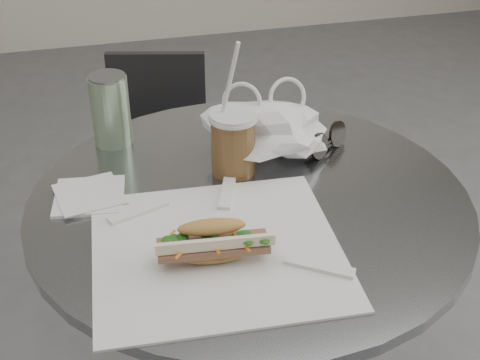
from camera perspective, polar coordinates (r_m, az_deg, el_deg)
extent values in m
cylinder|color=slate|center=(1.39, 0.70, -14.28)|extent=(0.08, 0.08, 0.71)
cylinder|color=slate|center=(1.15, 0.81, -1.87)|extent=(0.76, 0.76, 0.02)
cylinder|color=#29292C|center=(2.13, -6.54, -7.96)|extent=(0.32, 0.32, 0.02)
cylinder|color=#29292C|center=(2.01, -6.89, -3.55)|extent=(0.06, 0.06, 0.42)
cylinder|color=#29292C|center=(1.89, -7.30, 1.65)|extent=(0.36, 0.36, 0.02)
cube|color=#29292C|center=(1.98, -7.07, 7.43)|extent=(0.28, 0.09, 0.24)
cube|color=white|center=(1.03, -1.99, -5.95)|extent=(0.40, 0.38, 0.00)
ellipsoid|color=tan|center=(1.00, -2.28, -6.39)|extent=(0.21, 0.09, 0.02)
cube|color=brown|center=(0.99, -2.30, -5.64)|extent=(0.17, 0.07, 0.01)
ellipsoid|color=tan|center=(0.98, -2.43, -4.30)|extent=(0.21, 0.09, 0.04)
cylinder|color=brown|center=(1.19, -0.58, 2.95)|extent=(0.08, 0.08, 0.11)
cylinder|color=silver|center=(1.16, -0.59, 5.46)|extent=(0.09, 0.09, 0.01)
cylinder|color=white|center=(1.15, -1.12, 7.33)|extent=(0.04, 0.05, 0.20)
cylinder|color=black|center=(1.26, 6.77, 2.86)|extent=(0.05, 0.04, 0.05)
cylinder|color=black|center=(1.31, 8.32, 3.89)|extent=(0.05, 0.04, 0.05)
cube|color=black|center=(1.28, 7.54, 3.15)|extent=(0.02, 0.02, 0.00)
cube|color=white|center=(1.17, -12.73, -1.35)|extent=(0.13, 0.13, 0.01)
cube|color=white|center=(1.17, -12.75, -1.17)|extent=(0.12, 0.12, 0.00)
cylinder|color=#609959|center=(1.31, -10.98, 5.82)|extent=(0.07, 0.07, 0.14)
cylinder|color=slate|center=(1.28, -11.31, 8.65)|extent=(0.07, 0.07, 0.00)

